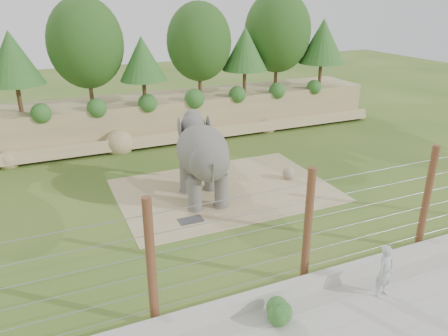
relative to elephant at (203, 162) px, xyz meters
name	(u,v)px	position (x,y,z in m)	size (l,w,h in m)	color
ground	(243,220)	(0.80, -2.53, -1.81)	(90.00, 90.00, 0.00)	#375D1C
back_embankment	(165,75)	(1.39, 10.15, 2.16)	(30.00, 5.52, 8.77)	#9E8760
dirt_patch	(225,190)	(1.30, 0.47, -1.80)	(10.00, 7.00, 0.02)	tan
drain_grate	(191,220)	(-1.23, -1.72, -1.77)	(1.00, 0.60, 0.03)	#262628
elephant	(203,162)	(0.00, 0.00, 0.00)	(1.92, 4.47, 3.62)	#5A5750
stone_ball	(288,173)	(4.79, 0.43, -1.48)	(0.61, 0.61, 0.61)	gray
retaining_wall	(313,283)	(0.80, -7.53, -1.56)	(26.00, 0.35, 0.50)	#BAB8AC
walkway	(353,330)	(0.80, -9.53, -1.80)	(26.00, 4.00, 0.01)	#BAB8AC
barrier_fence	(308,227)	(0.80, -7.03, 0.19)	(20.26, 0.26, 4.00)	#56281D
walkway_shrub	(281,310)	(-0.84, -8.33, -1.47)	(0.66, 0.66, 0.66)	#21581D
zookeeper	(385,271)	(2.61, -8.65, -0.93)	(0.64, 0.42, 1.75)	#ADB2B7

